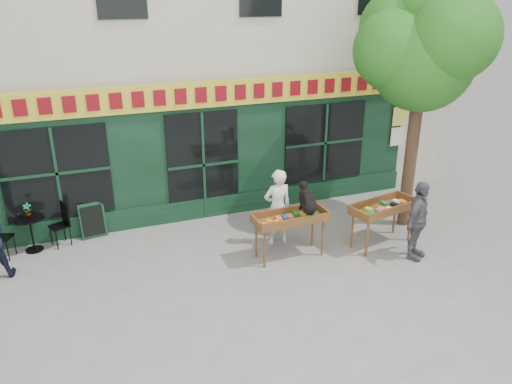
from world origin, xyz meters
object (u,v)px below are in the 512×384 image
(book_cart_right, at_px, (383,209))
(bistro_table, at_px, (31,227))
(man_right, at_px, (418,221))
(book_cart_center, at_px, (290,220))
(dog, at_px, (308,198))
(woman, at_px, (277,207))

(book_cart_right, relative_size, bistro_table, 2.10)
(book_cart_right, relative_size, man_right, 0.96)
(book_cart_center, height_order, dog, dog)
(book_cart_right, bearing_deg, dog, 162.14)
(book_cart_center, height_order, book_cart_right, same)
(dog, relative_size, book_cart_right, 0.38)
(book_cart_center, bearing_deg, woman, 88.97)
(dog, xyz_separation_m, book_cart_right, (1.73, -0.17, -0.47))
(book_cart_right, bearing_deg, woman, 145.03)
(woman, bearing_deg, book_cart_center, 88.97)
(man_right, bearing_deg, bistro_table, 124.55)
(book_cart_right, xyz_separation_m, man_right, (0.30, -0.75, 0.01))
(bistro_table, bearing_deg, book_cart_right, -18.70)
(man_right, relative_size, bistro_table, 2.20)
(woman, distance_m, bistro_table, 5.20)
(woman, xyz_separation_m, bistro_table, (-4.97, 1.52, -0.30))
(dog, relative_size, woman, 0.35)
(dog, xyz_separation_m, bistro_table, (-5.32, 2.22, -0.75))
(woman, bearing_deg, dog, 115.53)
(dog, bearing_deg, bistro_table, 156.32)
(woman, distance_m, man_right, 2.88)
(bistro_table, bearing_deg, dog, -22.64)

